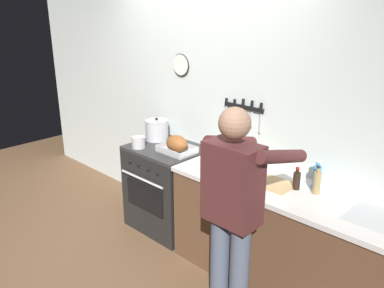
{
  "coord_description": "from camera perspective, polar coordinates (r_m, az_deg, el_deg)",
  "views": [
    {
      "loc": [
        2.57,
        -1.54,
        2.25
      ],
      "look_at": [
        0.27,
        0.85,
        1.09
      ],
      "focal_mm": 36.85,
      "sensor_mm": 36.0,
      "label": 1
    }
  ],
  "objects": [
    {
      "name": "ground_plane",
      "position": [
        3.74,
        -12.7,
        -18.2
      ],
      "size": [
        8.0,
        8.0,
        0.0
      ],
      "primitive_type": "plane",
      "color": "brown"
    },
    {
      "name": "wall_back",
      "position": [
        3.98,
        2.22,
        5.48
      ],
      "size": [
        6.0,
        0.13,
        2.6
      ],
      "color": "silver",
      "rests_on": "ground"
    },
    {
      "name": "counter_block",
      "position": [
        3.38,
        13.66,
        -13.29
      ],
      "size": [
        2.03,
        0.65,
        0.9
      ],
      "color": "brown",
      "rests_on": "ground"
    },
    {
      "name": "stove",
      "position": [
        4.17,
        -3.54,
        -6.31
      ],
      "size": [
        0.76,
        0.67,
        0.9
      ],
      "color": "black",
      "rests_on": "ground"
    },
    {
      "name": "person_cook",
      "position": [
        2.73,
        6.02,
        -9.15
      ],
      "size": [
        0.51,
        0.63,
        1.66
      ],
      "rotation": [
        0.0,
        0.0,
        1.48
      ],
      "color": "#4C566B",
      "rests_on": "ground"
    },
    {
      "name": "roasting_pan",
      "position": [
        3.82,
        -2.21,
        -0.16
      ],
      "size": [
        0.35,
        0.26,
        0.17
      ],
      "color": "#B7B7BC",
      "rests_on": "stove"
    },
    {
      "name": "stock_pot",
      "position": [
        4.21,
        -5.11,
        2.06
      ],
      "size": [
        0.25,
        0.25,
        0.24
      ],
      "color": "#B7B7BC",
      "rests_on": "stove"
    },
    {
      "name": "saucepan",
      "position": [
        4.0,
        -7.75,
        0.26
      ],
      "size": [
        0.14,
        0.14,
        0.11
      ],
      "color": "#B7B7BC",
      "rests_on": "stove"
    },
    {
      "name": "cutting_board",
      "position": [
        3.24,
        11.32,
        -5.52
      ],
      "size": [
        0.36,
        0.24,
        0.02
      ],
      "primitive_type": "cube",
      "color": "tan",
      "rests_on": "counter_block"
    },
    {
      "name": "bottle_vinegar",
      "position": [
        3.14,
        17.62,
        -5.28
      ],
      "size": [
        0.06,
        0.06,
        0.22
      ],
      "color": "#997F4C",
      "rests_on": "counter_block"
    },
    {
      "name": "bottle_soy_sauce",
      "position": [
        3.17,
        14.9,
        -5.08
      ],
      "size": [
        0.06,
        0.06,
        0.18
      ],
      "color": "black",
      "rests_on": "counter_block"
    },
    {
      "name": "bottle_cooking_oil",
      "position": [
        3.49,
        7.42,
        -1.58
      ],
      "size": [
        0.07,
        0.07,
        0.27
      ],
      "color": "gold",
      "rests_on": "counter_block"
    },
    {
      "name": "bottle_dish_soap",
      "position": [
        3.25,
        17.6,
        -4.42
      ],
      "size": [
        0.06,
        0.06,
        0.22
      ],
      "color": "#338CCC",
      "rests_on": "counter_block"
    }
  ]
}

